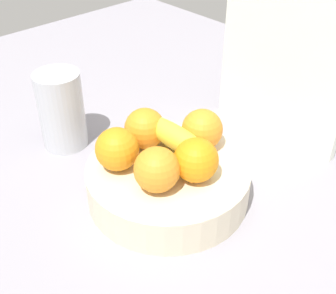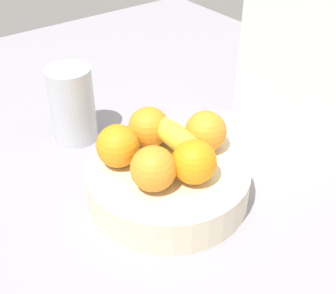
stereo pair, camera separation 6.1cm
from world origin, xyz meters
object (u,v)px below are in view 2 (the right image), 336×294
Objects in this scene: orange_front_left at (153,169)px; orange_front_right at (194,162)px; banana_bunch at (182,142)px; thermos_tumbler at (72,105)px; orange_back_left at (151,126)px; cutting_board at (298,58)px; orange_center at (206,132)px; fruit_bowl at (168,181)px; orange_back_right at (118,146)px.

orange_front_left is 6.65cm from orange_front_right.
thermos_tumbler is (-25.13, -7.84, -1.71)cm from banana_bunch.
thermos_tumbler reaches higher than orange_back_left.
cutting_board reaches higher than thermos_tumbler.
orange_front_left is 28.71cm from thermos_tumbler.
orange_back_left is 19.73cm from thermos_tumbler.
orange_center is 4.80cm from banana_bunch.
cutting_board is at bearing 89.48° from fruit_bowl.
orange_back_left is at bearing -136.68° from orange_center.
orange_front_right is at bearing -80.78° from cutting_board.
banana_bunch is at bearing -96.16° from orange_center.
orange_back_left is at bearing 178.31° from orange_front_right.
fruit_bowl is 1.78× the size of thermos_tumbler.
orange_back_right is 20.43cm from thermos_tumbler.
banana_bunch is at bearing 112.50° from orange_front_left.
orange_back_right is 10.78cm from banana_bunch.
thermos_tumbler reaches higher than orange_center.
orange_front_left is 35.65cm from cutting_board.
banana_bunch reaches higher than fruit_bowl.
orange_front_left is 1.00× the size of orange_back_left.
cutting_board is (5.87, 35.84, 7.99)cm from orange_back_right.
fruit_bowl is 1.53× the size of banana_bunch.
orange_front_left is at bearing 8.00° from orange_back_right.
orange_back_left reaches higher than fruit_bowl.
cutting_board reaches higher than orange_front_right.
banana_bunch is (6.47, 1.84, -0.51)cm from orange_back_left.
fruit_bowl is 3.84× the size of orange_back_right.
orange_center is at bearing 102.73° from orange_front_left.
orange_center reaches higher than fruit_bowl.
orange_front_left is 0.40× the size of banana_bunch.
cutting_board reaches higher than fruit_bowl.
thermos_tumbler reaches higher than fruit_bowl.
orange_back_left is at bearing -105.40° from cutting_board.
orange_center is at bearing 91.31° from fruit_bowl.
banana_bunch is at bearing 101.33° from fruit_bowl.
orange_front_right is 0.46× the size of thermos_tumbler.
orange_front_right is at bearing -20.58° from banana_bunch.
orange_back_left is (-7.17, 1.65, 6.81)cm from fruit_bowl.
orange_back_right is at bearing -132.59° from fruit_bowl.
fruit_bowl is at bearing 119.53° from orange_front_left.
orange_back_right is at bearing -117.08° from banana_bunch.
orange_back_right is 0.46× the size of thermos_tumbler.
fruit_bowl is at bearing -166.03° from orange_front_right.
orange_front_right is 13.06cm from orange_back_right.
thermos_tumbler is at bearing 175.05° from orange_back_right.
orange_back_right reaches higher than banana_bunch.
cutting_board is 44.13cm from thermos_tumbler.
fruit_bowl is 26.60cm from thermos_tumbler.
orange_front_right and orange_center have the same top height.
orange_front_left is 1.00× the size of orange_back_right.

